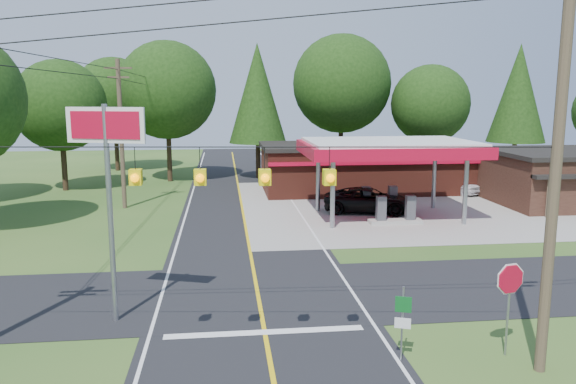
{
  "coord_description": "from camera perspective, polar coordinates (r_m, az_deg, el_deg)",
  "views": [
    {
      "loc": [
        -1.24,
        -20.78,
        7.65
      ],
      "look_at": [
        2.0,
        7.0,
        2.8
      ],
      "focal_mm": 35.0,
      "sensor_mm": 36.0,
      "label": 1
    }
  ],
  "objects": [
    {
      "name": "ground",
      "position": [
        22.18,
        -3.09,
        -10.35
      ],
      "size": [
        120.0,
        120.0,
        0.0
      ],
      "primitive_type": "plane",
      "color": "#2C521D",
      "rests_on": "ground"
    },
    {
      "name": "utility_pole_far_left",
      "position": [
        39.44,
        -16.6,
        5.87
      ],
      "size": [
        1.8,
        0.3,
        10.0
      ],
      "color": "#473828",
      "rests_on": "ground"
    },
    {
      "name": "suv_car",
      "position": [
        37.16,
        8.23,
        -0.86
      ],
      "size": [
        7.19,
        7.19,
        1.63
      ],
      "primitive_type": "imported",
      "rotation": [
        0.0,
        0.0,
        1.31
      ],
      "color": "black",
      "rests_on": "ground"
    },
    {
      "name": "big_stop_sign",
      "position": [
        19.26,
        -17.89,
        3.05
      ],
      "size": [
        2.63,
        0.93,
        7.37
      ],
      "color": "gray",
      "rests_on": "ground"
    },
    {
      "name": "main_highway",
      "position": [
        22.18,
        -3.09,
        -10.33
      ],
      "size": [
        8.0,
        120.0,
        0.02
      ],
      "primitive_type": "cube",
      "color": "black",
      "rests_on": "ground"
    },
    {
      "name": "cross_road",
      "position": [
        22.17,
        -3.09,
        -10.32
      ],
      "size": [
        70.0,
        7.0,
        0.02
      ],
      "primitive_type": "cube",
      "color": "black",
      "rests_on": "ground"
    },
    {
      "name": "gas_canopy",
      "position": [
        35.46,
        10.19,
        4.21
      ],
      "size": [
        10.6,
        7.4,
        4.88
      ],
      "color": "gray",
      "rests_on": "ground"
    },
    {
      "name": "overhead_beacons",
      "position": [
        14.85,
        -5.71,
        4.23
      ],
      "size": [
        17.04,
        2.04,
        1.03
      ],
      "color": "black",
      "rests_on": "ground"
    },
    {
      "name": "sedan_car",
      "position": [
        46.1,
        16.74,
        0.84
      ],
      "size": [
        5.99,
        5.99,
        1.54
      ],
      "primitive_type": "imported",
      "rotation": [
        0.0,
        0.0,
        0.43
      ],
      "color": "white",
      "rests_on": "ground"
    },
    {
      "name": "utility_pole_north",
      "position": [
        56.1,
        -12.11,
        6.66
      ],
      "size": [
        0.3,
        0.3,
        9.5
      ],
      "color": "#473828",
      "rests_on": "ground"
    },
    {
      "name": "treeline_backdrop",
      "position": [
        44.84,
        -4.07,
        9.61
      ],
      "size": [
        70.27,
        51.59,
        13.3
      ],
      "color": "#332316",
      "rests_on": "ground"
    },
    {
      "name": "route_sign_post",
      "position": [
        16.82,
        11.57,
        -12.36
      ],
      "size": [
        0.45,
        0.19,
        2.27
      ],
      "color": "gray",
      "rests_on": "ground"
    },
    {
      "name": "convenience_store",
      "position": [
        45.55,
        7.7,
        2.52
      ],
      "size": [
        16.4,
        7.55,
        3.8
      ],
      "color": "maroon",
      "rests_on": "ground"
    },
    {
      "name": "octagonal_stop_sign",
      "position": [
        17.78,
        21.63,
        -8.87
      ],
      "size": [
        0.96,
        0.27,
        2.86
      ],
      "color": "gray",
      "rests_on": "ground"
    },
    {
      "name": "utility_pole_near_right",
      "position": [
        16.41,
        25.62,
        2.95
      ],
      "size": [
        1.8,
        0.3,
        11.5
      ],
      "color": "#473828",
      "rests_on": "ground"
    },
    {
      "name": "lane_center_yellow",
      "position": [
        22.17,
        -3.09,
        -10.29
      ],
      "size": [
        0.15,
        110.0,
        0.0
      ],
      "primitive_type": "cube",
      "color": "yellow",
      "rests_on": "main_highway"
    }
  ]
}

